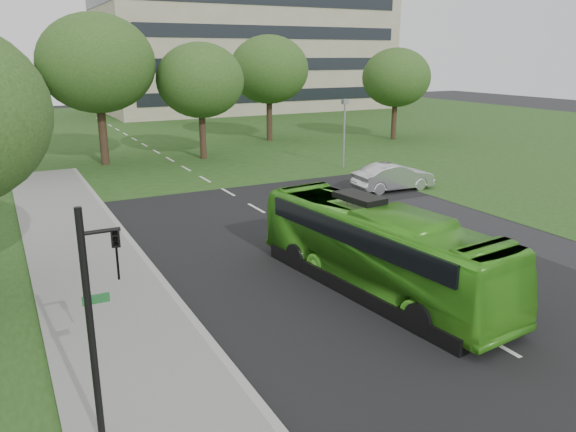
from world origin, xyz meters
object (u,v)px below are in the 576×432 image
object	(u,v)px
tree_park_e	(396,78)
sedan	(393,177)
office_building	(244,20)
tree_park_d	(269,70)
tree_park_b	(97,63)
bus	(378,249)
camera_pole	(344,124)
traffic_light	(98,312)
tree_park_c	(200,81)

from	to	relation	value
tree_park_e	sedan	world-z (taller)	tree_park_e
office_building	tree_park_d	bearing A→B (deg)	-109.57
tree_park_b	bus	xyz separation A→B (m)	(4.07, -27.73, -5.70)
tree_park_e	bus	distance (m)	36.29
camera_pole	tree_park_b	bearing A→B (deg)	170.38
office_building	traffic_light	bearing A→B (deg)	-115.60
tree_park_d	tree_park_b	bearing A→B (deg)	-162.04
office_building	bus	bearing A→B (deg)	-109.64
tree_park_c	traffic_light	xyz separation A→B (m)	(-12.77, -30.65, -2.88)
tree_park_e	camera_pole	bearing A→B (deg)	-141.02
sedan	tree_park_c	bearing A→B (deg)	25.59
tree_park_d	traffic_light	bearing A→B (deg)	-120.17
tree_park_d	tree_park_e	size ratio (longest dim) A/B	1.13
office_building	tree_park_e	size ratio (longest dim) A/B	4.78
tree_park_b	tree_park_c	distance (m)	7.36
tree_park_b	sedan	size ratio (longest dim) A/B	2.16
tree_park_b	tree_park_c	world-z (taller)	tree_park_b
tree_park_b	sedan	bearing A→B (deg)	-50.00
tree_park_d	sedan	world-z (taller)	tree_park_d
bus	sedan	bearing A→B (deg)	43.79
camera_pole	tree_park_c	bearing A→B (deg)	155.35
bus	tree_park_d	bearing A→B (deg)	64.01
tree_park_e	bus	world-z (taller)	tree_park_e
traffic_light	camera_pole	xyz separation A→B (m)	(20.34, 22.54, 0.10)
sedan	tree_park_d	bearing A→B (deg)	-3.34
tree_park_c	tree_park_d	distance (m)	10.68
tree_park_c	tree_park_d	xyz separation A→B (m)	(8.66, 6.21, 0.54)
office_building	bus	distance (m)	68.23
tree_park_c	sedan	bearing A→B (deg)	-66.89
tree_park_b	tree_park_e	xyz separation A→B (m)	(26.60, 0.40, -1.46)
tree_park_c	traffic_light	size ratio (longest dim) A/B	1.70
bus	camera_pole	distance (m)	21.45
office_building	camera_pole	distance (m)	47.38
sedan	traffic_light	world-z (taller)	traffic_light
sedan	traffic_light	xyz separation A→B (m)	(-19.26, -15.46, 2.20)
office_building	traffic_light	distance (m)	75.36
sedan	traffic_light	size ratio (longest dim) A/B	0.96
office_building	sedan	size ratio (longest dim) A/B	8.17
tree_park_c	traffic_light	bearing A→B (deg)	-112.62
bus	camera_pole	size ratio (longest dim) A/B	2.18
tree_park_d	tree_park_e	distance (m)	11.78
office_building	bus	size ratio (longest dim) A/B	3.83
office_building	bus	xyz separation A→B (m)	(-22.63, -63.42, -11.04)
tree_park_c	bus	size ratio (longest dim) A/B	0.83
tree_park_b	camera_pole	size ratio (longest dim) A/B	2.21
office_building	sedan	world-z (taller)	office_building
sedan	camera_pole	xyz separation A→B (m)	(1.08, 7.08, 2.30)
tree_park_b	traffic_light	distance (m)	32.49
tree_park_c	tree_park_e	world-z (taller)	tree_park_c
bus	sedan	size ratio (longest dim) A/B	2.13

